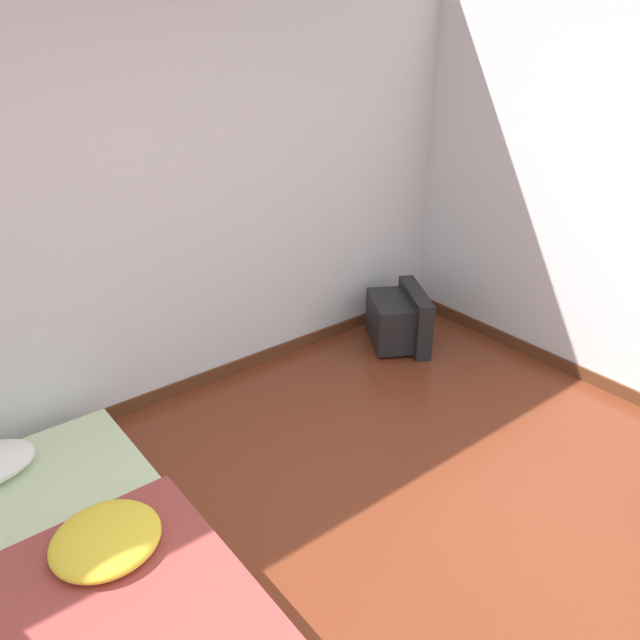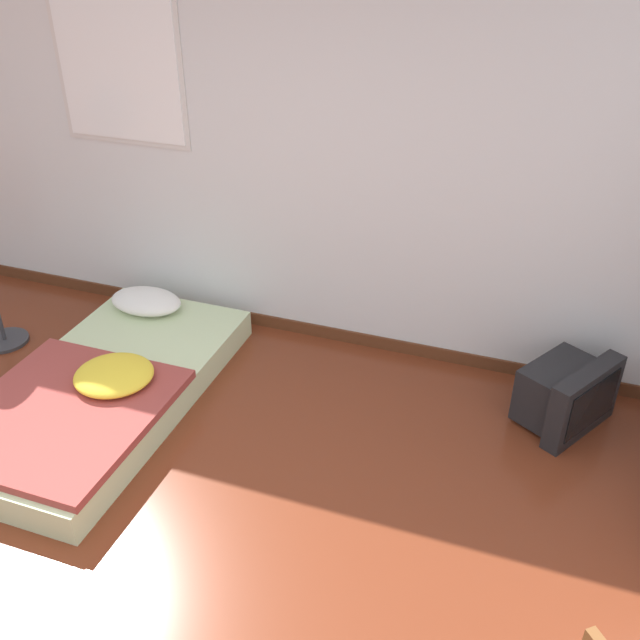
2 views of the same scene
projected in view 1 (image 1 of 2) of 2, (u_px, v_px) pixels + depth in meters
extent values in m
cube|color=silver|center=(89.00, 211.00, 3.35)|extent=(7.66, 0.06, 2.60)
cube|color=#562D19|center=(125.00, 408.00, 3.88)|extent=(7.66, 0.02, 0.09)
cube|color=beige|center=(78.00, 577.00, 2.68)|extent=(1.05, 2.06, 0.18)
cube|color=#993D38|center=(108.00, 622.00, 2.35)|extent=(1.07, 1.19, 0.05)
ellipsoid|color=yellow|center=(106.00, 539.00, 2.63)|extent=(0.58, 0.57, 0.11)
cube|color=black|center=(390.00, 321.00, 4.63)|extent=(0.47, 0.55, 0.34)
cube|color=black|center=(414.00, 317.00, 4.64)|extent=(0.39, 0.56, 0.43)
cube|color=black|center=(422.00, 315.00, 4.65)|extent=(0.25, 0.42, 0.31)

